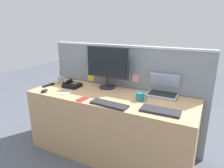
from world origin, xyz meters
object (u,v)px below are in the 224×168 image
keyboard_spare (109,104)px  coffee_mug (140,96)px  desk_phone (72,85)px  tv_remote (49,85)px  laptop (163,90)px  computer_mouse_right_hand (44,91)px  cell_phone_silver_slab (67,93)px  desktop_monitor (107,65)px  cell_phone_red_case (82,99)px  keyboard_main (160,111)px  pen_cup (61,80)px

keyboard_spare → coffee_mug: coffee_mug is taller
desk_phone → tv_remote: size_ratio=1.18×
laptop → desk_phone: 1.14m
laptop → computer_mouse_right_hand: (-1.28, -0.56, -0.04)m
laptop → cell_phone_silver_slab: (-1.01, -0.47, -0.05)m
desktop_monitor → cell_phone_red_case: (-0.04, -0.49, -0.29)m
desktop_monitor → desk_phone: size_ratio=2.80×
keyboard_spare → computer_mouse_right_hand: 0.87m
keyboard_main → cell_phone_silver_slab: size_ratio=2.85×
laptop → keyboard_main: size_ratio=0.93×
cell_phone_red_case → cell_phone_silver_slab: bearing=168.4°
keyboard_main → computer_mouse_right_hand: 1.37m
keyboard_spare → computer_mouse_right_hand: size_ratio=3.93×
desk_phone → keyboard_main: bearing=-10.7°
pen_cup → cell_phone_silver_slab: 0.45m
cell_phone_red_case → tv_remote: 0.71m
laptop → keyboard_spare: 0.69m
cell_phone_silver_slab → computer_mouse_right_hand: bearing=-140.0°
keyboard_main → laptop: bearing=99.5°
desktop_monitor → computer_mouse_right_hand: bearing=-139.6°
keyboard_main → coffee_mug: coffee_mug is taller
tv_remote → coffee_mug: coffee_mug is taller
laptop → keyboard_spare: laptop is taller
desk_phone → cell_phone_red_case: bearing=-38.6°
keyboard_main → coffee_mug: (-0.26, 0.19, 0.03)m
desk_phone → coffee_mug: 0.94m
desktop_monitor → keyboard_main: bearing=-27.8°
desk_phone → computer_mouse_right_hand: bearing=-117.5°
laptop → tv_remote: laptop is taller
pen_cup → tv_remote: 0.18m
desktop_monitor → laptop: size_ratio=1.67×
desktop_monitor → cell_phone_red_case: 0.57m
cell_phone_silver_slab → tv_remote: (-0.41, 0.12, 0.01)m
computer_mouse_right_hand → cell_phone_silver_slab: computer_mouse_right_hand is taller
desk_phone → cell_phone_red_case: size_ratio=1.47×
cell_phone_silver_slab → laptop: bearing=47.4°
laptop → tv_remote: (-1.41, -0.35, -0.05)m
tv_remote → pen_cup: bearing=76.7°
laptop → tv_remote: size_ratio=1.98×
laptop → computer_mouse_right_hand: bearing=-156.3°
pen_cup → computer_mouse_right_hand: bearing=-78.6°
cell_phone_red_case → coffee_mug: 0.62m
desktop_monitor → coffee_mug: bearing=-23.7°
coffee_mug → keyboard_spare: bearing=-130.7°
pen_cup → tv_remote: size_ratio=1.08×
keyboard_main → tv_remote: 1.51m
desktop_monitor → tv_remote: desktop_monitor is taller
laptop → cell_phone_red_case: laptop is taller
keyboard_main → pen_cup: pen_cup is taller
keyboard_spare → coffee_mug: 0.35m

